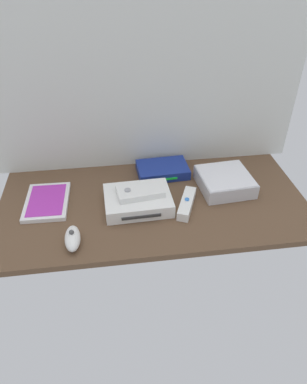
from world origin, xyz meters
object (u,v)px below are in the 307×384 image
(game_console, at_px, (138,200))
(remote_wand, at_px, (187,203))
(remote_nunchuk, at_px, (73,238))
(mini_computer, at_px, (225,181))
(network_router, at_px, (163,170))
(game_case, at_px, (47,202))
(remote_classic_pad, at_px, (140,191))

(game_console, relative_size, remote_wand, 1.43)
(remote_nunchuk, bearing_deg, mini_computer, 20.34)
(network_router, bearing_deg, mini_computer, -32.78)
(game_console, xyz_separation_m, network_router, (0.11, 0.17, -0.00))
(mini_computer, relative_size, remote_wand, 1.21)
(mini_computer, relative_size, remote_nunchuk, 1.80)
(mini_computer, xyz_separation_m, network_router, (-0.20, 0.11, -0.01))
(mini_computer, bearing_deg, network_router, 150.04)
(game_console, bearing_deg, network_router, 56.43)
(network_router, xyz_separation_m, remote_wand, (0.05, -0.20, -0.00))
(mini_computer, relative_size, network_router, 0.98)
(mini_computer, relative_size, game_case, 0.94)
(mini_computer, bearing_deg, remote_classic_pad, -169.51)
(game_console, height_order, remote_wand, game_console)
(network_router, relative_size, remote_nunchuk, 1.83)
(remote_nunchuk, bearing_deg, game_case, 113.30)
(game_console, height_order, network_router, game_console)
(game_case, xyz_separation_m, remote_wand, (0.45, -0.08, 0.01))
(game_case, relative_size, remote_classic_pad, 1.27)
(game_console, relative_size, remote_classic_pad, 1.41)
(remote_wand, bearing_deg, game_console, -167.88)
(mini_computer, xyz_separation_m, remote_nunchuk, (-0.50, -0.21, -0.01))
(game_console, bearing_deg, remote_wand, -12.26)
(network_router, height_order, remote_classic_pad, remote_classic_pad)
(game_case, height_order, remote_classic_pad, remote_classic_pad)
(mini_computer, bearing_deg, game_console, -168.84)
(remote_wand, bearing_deg, network_router, 125.49)
(remote_wand, height_order, remote_classic_pad, remote_classic_pad)
(remote_nunchuk, bearing_deg, remote_classic_pad, 34.10)
(game_case, height_order, remote_wand, remote_wand)
(network_router, height_order, remote_nunchuk, remote_nunchuk)
(mini_computer, distance_m, network_router, 0.23)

